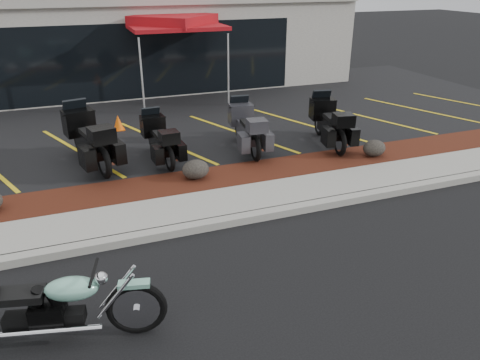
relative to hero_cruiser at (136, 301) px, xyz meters
name	(u,v)px	position (x,y,z in m)	size (l,w,h in m)	color
ground	(234,251)	(1.85, 1.43, -0.52)	(90.00, 90.00, 0.00)	black
curb	(217,223)	(1.85, 2.33, -0.45)	(24.00, 0.25, 0.15)	gray
sidewalk	(206,207)	(1.85, 3.03, -0.45)	(24.00, 1.20, 0.15)	gray
mulch_bed	(191,184)	(1.85, 4.23, -0.44)	(24.00, 1.20, 0.16)	#34150C
upper_lot	(147,119)	(1.85, 9.63, -0.45)	(26.00, 9.60, 0.15)	black
dealership_building	(116,34)	(1.85, 15.90, 1.48)	(18.00, 8.16, 4.00)	gray
boulder_mid	(196,169)	(2.00, 4.30, -0.15)	(0.61, 0.50, 0.43)	black
boulder_right	(374,148)	(6.55, 4.08, -0.16)	(0.58, 0.48, 0.41)	black
hero_cruiser	(136,301)	(0.00, 0.00, 0.00)	(2.96, 0.75, 1.04)	#7CC2A9
touring_black_front	(78,127)	(-0.30, 6.80, 0.34)	(2.46, 0.94, 1.43)	black
touring_black_mid	(152,130)	(1.46, 6.40, 0.21)	(2.00, 0.76, 1.16)	black
touring_grey	(240,118)	(3.83, 6.40, 0.26)	(2.17, 0.83, 1.26)	#313036
touring_black_rear	(320,113)	(6.11, 6.04, 0.28)	(2.23, 0.85, 1.30)	black
traffic_cone	(118,122)	(0.85, 8.55, -0.15)	(0.31, 0.31, 0.44)	#F75E08
popup_canopy	(174,23)	(3.34, 11.53, 2.28)	(3.41, 3.41, 2.92)	silver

